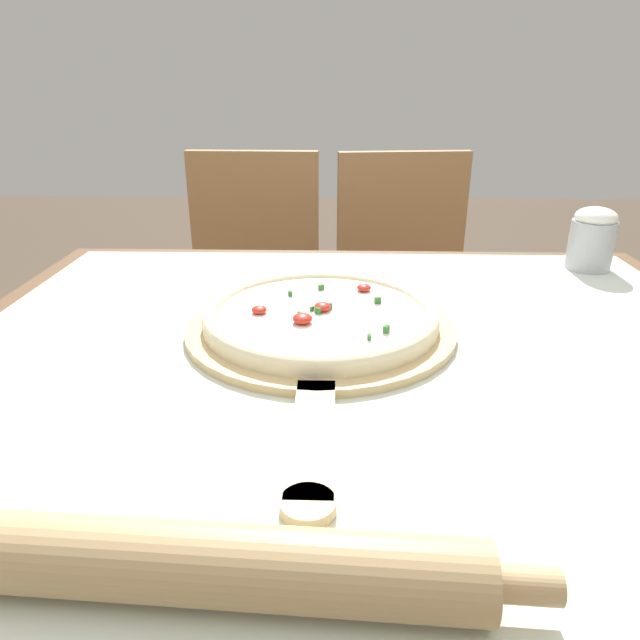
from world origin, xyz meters
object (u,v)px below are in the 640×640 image
at_px(rolling_pin, 214,564).
at_px(chair_right, 405,288).
at_px(pizza, 321,315).
at_px(pizza_peel, 320,333).
at_px(flour_cup, 592,238).
at_px(chair_left, 252,287).

relative_size(rolling_pin, chair_right, 0.53).
bearing_deg(pizza, pizza_peel, -89.86).
bearing_deg(chair_right, flour_cup, -65.83).
distance_m(pizza_peel, pizza, 0.03).
bearing_deg(chair_right, pizza_peel, -112.02).
xyz_separation_m(pizza_peel, rolling_pin, (-0.06, -0.45, 0.02)).
xyz_separation_m(rolling_pin, chair_left, (-0.16, 1.28, -0.25)).
distance_m(rolling_pin, chair_left, 1.31).
relative_size(pizza_peel, rolling_pin, 1.27).
distance_m(pizza, flour_cup, 0.61).
relative_size(pizza, chair_left, 0.38).
relative_size(pizza_peel, flour_cup, 4.99).
height_order(pizza_peel, flour_cup, flour_cup).
bearing_deg(pizza_peel, pizza, 90.14).
height_order(pizza_peel, chair_right, chair_right).
relative_size(rolling_pin, flour_cup, 3.92).
relative_size(pizza, rolling_pin, 0.72).
height_order(pizza_peel, chair_left, chair_left).
relative_size(chair_right, flour_cup, 7.43).
bearing_deg(pizza, chair_right, 74.43).
bearing_deg(pizza_peel, chair_left, 105.17).
bearing_deg(pizza, chair_left, 105.54).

